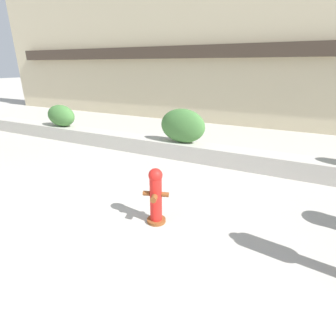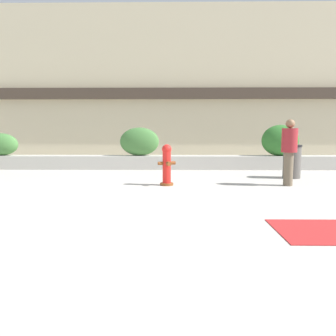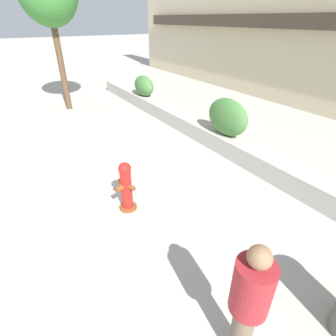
# 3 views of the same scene
# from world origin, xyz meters

# --- Properties ---
(planter_wall_low) EXTENTS (18.00, 0.70, 0.50)m
(planter_wall_low) POSITION_xyz_m (0.00, 6.00, 0.25)
(planter_wall_low) COLOR #B7B2A8
(planter_wall_low) RESTS_ON ground
(hedge_bush_0) EXTENTS (1.29, 0.63, 0.83)m
(hedge_bush_0) POSITION_xyz_m (-5.18, 6.00, 0.92)
(hedge_bush_0) COLOR #427538
(hedge_bush_0) RESTS_ON planter_wall_low
(hedge_bush_1) EXTENTS (1.45, 0.59, 1.05)m
(hedge_bush_1) POSITION_xyz_m (0.03, 6.00, 1.02)
(hedge_bush_1) COLOR #427538
(hedge_bush_1) RESTS_ON planter_wall_low
(fire_hydrant) EXTENTS (0.48, 0.48, 1.08)m
(fire_hydrant) POSITION_xyz_m (1.11, 2.37, 0.55)
(fire_hydrant) COLOR brown
(fire_hydrant) RESTS_ON ground
(pedestrian) EXTENTS (0.55, 0.55, 1.73)m
(pedestrian) POSITION_xyz_m (4.29, 2.35, 0.99)
(pedestrian) COLOR brown
(pedestrian) RESTS_ON ground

